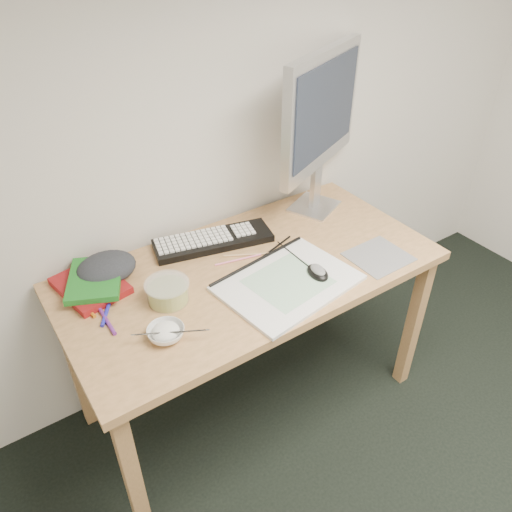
{
  "coord_description": "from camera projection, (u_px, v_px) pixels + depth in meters",
  "views": [
    {
      "loc": [
        -0.95,
        0.2,
        1.87
      ],
      "look_at": [
        -0.14,
        1.39,
        0.83
      ],
      "focal_mm": 35.0,
      "sensor_mm": 36.0,
      "label": 1
    }
  ],
  "objects": [
    {
      "name": "rice_bowl",
      "position": [
        166.0,
        333.0,
        1.55
      ],
      "size": [
        0.12,
        0.12,
        0.04
      ],
      "primitive_type": "imported",
      "rotation": [
        0.0,
        0.0,
        0.02
      ],
      "color": "silver",
      "rests_on": "desk"
    },
    {
      "name": "pencil_pink",
      "position": [
        238.0,
        260.0,
        1.89
      ],
      "size": [
        0.18,
        0.05,
        0.01
      ],
      "primitive_type": "cylinder",
      "rotation": [
        0.0,
        1.57,
        -0.22
      ],
      "color": "pink",
      "rests_on": "desk"
    },
    {
      "name": "keyboard",
      "position": [
        213.0,
        241.0,
        1.97
      ],
      "size": [
        0.49,
        0.25,
        0.03
      ],
      "primitive_type": "cube",
      "rotation": [
        0.0,
        0.0,
        -0.23
      ],
      "color": "black",
      "rests_on": "desk"
    },
    {
      "name": "fruit_tub",
      "position": [
        168.0,
        292.0,
        1.68
      ],
      "size": [
        0.16,
        0.16,
        0.07
      ],
      "primitive_type": "cylinder",
      "rotation": [
        0.0,
        0.0,
        -0.02
      ],
      "color": "gold",
      "rests_on": "desk"
    },
    {
      "name": "sketchpad",
      "position": [
        288.0,
        283.0,
        1.77
      ],
      "size": [
        0.51,
        0.4,
        0.01
      ],
      "primitive_type": "cube",
      "rotation": [
        0.0,
        0.0,
        0.14
      ],
      "color": "silver",
      "rests_on": "desk"
    },
    {
      "name": "marker_orange",
      "position": [
        85.0,
        307.0,
        1.67
      ],
      "size": [
        0.03,
        0.13,
        0.01
      ],
      "primitive_type": "cylinder",
      "rotation": [
        0.0,
        1.57,
        1.74
      ],
      "color": "#C67017",
      "rests_on": "desk"
    },
    {
      "name": "desk",
      "position": [
        251.0,
        285.0,
        1.9
      ],
      "size": [
        1.4,
        0.7,
        0.75
      ],
      "color": "tan",
      "rests_on": "ground"
    },
    {
      "name": "cloth_lump",
      "position": [
        106.0,
        268.0,
        1.79
      ],
      "size": [
        0.2,
        0.17,
        0.07
      ],
      "primitive_type": "ellipsoid",
      "rotation": [
        0.0,
        0.0,
        -0.14
      ],
      "color": "#282A31",
      "rests_on": "desk"
    },
    {
      "name": "monitor",
      "position": [
        321.0,
        115.0,
        1.97
      ],
      "size": [
        0.54,
        0.27,
        0.67
      ],
      "rotation": [
        0.0,
        0.0,
        0.42
      ],
      "color": "silver",
      "rests_on": "desk"
    },
    {
      "name": "marker_blue",
      "position": [
        107.0,
        311.0,
        1.65
      ],
      "size": [
        0.08,
        0.12,
        0.01
      ],
      "primitive_type": "cylinder",
      "rotation": [
        0.0,
        1.57,
        1.01
      ],
      "color": "#2322B9",
      "rests_on": "desk"
    },
    {
      "name": "mousepad",
      "position": [
        379.0,
        257.0,
        1.91
      ],
      "size": [
        0.22,
        0.2,
        0.0
      ],
      "primitive_type": "cube",
      "rotation": [
        0.0,
        0.0,
        0.01
      ],
      "color": "gray",
      "rests_on": "desk"
    },
    {
      "name": "book_red",
      "position": [
        90.0,
        286.0,
        1.75
      ],
      "size": [
        0.24,
        0.29,
        0.03
      ],
      "primitive_type": "cube",
      "rotation": [
        0.0,
        0.0,
        0.19
      ],
      "color": "maroon",
      "rests_on": "desk"
    },
    {
      "name": "marker_purple",
      "position": [
        107.0,
        321.0,
        1.61
      ],
      "size": [
        0.01,
        0.14,
        0.01
      ],
      "primitive_type": "cylinder",
      "rotation": [
        0.0,
        1.57,
        1.56
      ],
      "color": "#612382",
      "rests_on": "desk"
    },
    {
      "name": "book_green",
      "position": [
        95.0,
        279.0,
        1.74
      ],
      "size": [
        0.26,
        0.3,
        0.02
      ],
      "primitive_type": "cube",
      "rotation": [
        0.0,
        0.0,
        -0.44
      ],
      "color": "#1B6F1F",
      "rests_on": "book_red"
    },
    {
      "name": "pencil_black",
      "position": [
        275.0,
        247.0,
        1.95
      ],
      "size": [
        0.19,
        0.07,
        0.01
      ],
      "primitive_type": "cylinder",
      "rotation": [
        0.0,
        1.57,
        0.31
      ],
      "color": "black",
      "rests_on": "desk"
    },
    {
      "name": "chopsticks",
      "position": [
        170.0,
        332.0,
        1.52
      ],
      "size": [
        0.21,
        0.12,
        0.02
      ],
      "primitive_type": "cylinder",
      "rotation": [
        0.0,
        1.57,
        -0.5
      ],
      "color": "silver",
      "rests_on": "rice_bowl"
    },
    {
      "name": "mouse",
      "position": [
        318.0,
        270.0,
        1.79
      ],
      "size": [
        0.08,
        0.11,
        0.04
      ],
      "primitive_type": "ellipsoid",
      "rotation": [
        0.0,
        0.0,
        -0.15
      ],
      "color": "black",
      "rests_on": "sketchpad"
    },
    {
      "name": "pencil_tan",
      "position": [
        249.0,
        255.0,
        1.91
      ],
      "size": [
        0.18,
        0.1,
        0.01
      ],
      "primitive_type": "cylinder",
      "rotation": [
        0.0,
        1.57,
        -0.49
      ],
      "color": "tan",
      "rests_on": "desk"
    }
  ]
}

